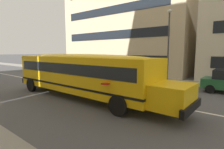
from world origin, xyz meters
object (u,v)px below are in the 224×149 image
at_px(school_bus, 82,72).
at_px(street_lamp, 169,37).
at_px(parked_car_beige_by_entrance, 40,65).
at_px(parked_car_silver_under_tree, 66,67).

height_order(school_bus, street_lamp, street_lamp).
relative_size(school_bus, parked_car_beige_by_entrance, 3.11).
distance_m(parked_car_silver_under_tree, street_lamp, 13.77).
distance_m(school_bus, parked_car_beige_by_entrance, 19.15).
relative_size(parked_car_silver_under_tree, street_lamp, 0.57).
xyz_separation_m(school_bus, parked_car_silver_under_tree, (-11.21, 7.14, -0.80)).
distance_m(school_bus, street_lamp, 9.74).
distance_m(school_bus, parked_car_silver_under_tree, 13.31).
xyz_separation_m(school_bus, parked_car_beige_by_entrance, (-17.76, 7.12, -0.80)).
relative_size(parked_car_beige_by_entrance, parked_car_silver_under_tree, 1.02).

